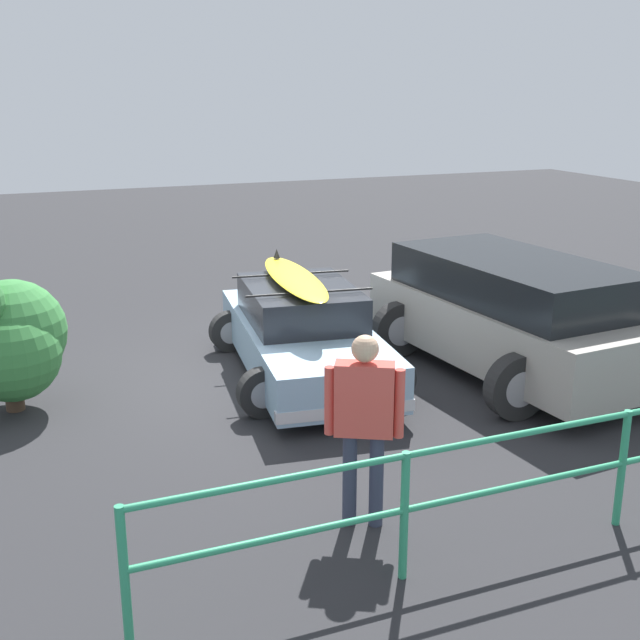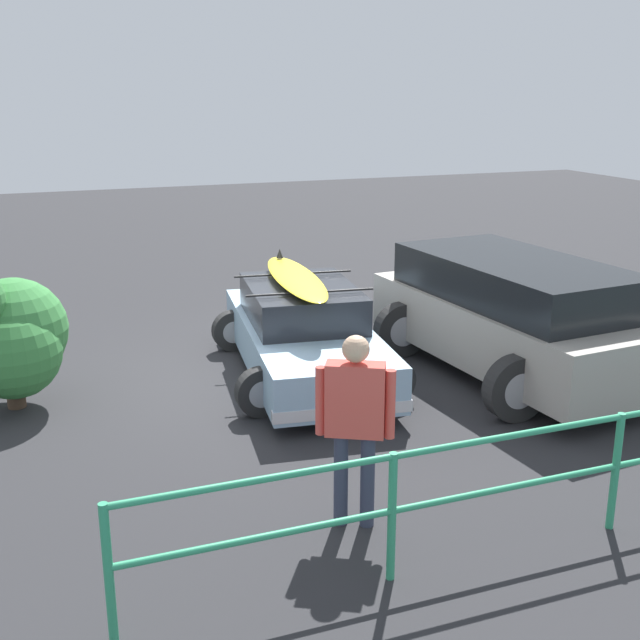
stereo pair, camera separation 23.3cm
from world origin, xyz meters
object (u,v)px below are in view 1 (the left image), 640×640
suv_car (509,313)px  sedan_car (303,333)px  person_bystander (364,414)px  bush_near_left (5,338)px

suv_car → sedan_car: bearing=-20.9°
suv_car → person_bystander: (3.58, 2.91, 0.23)m
sedan_car → suv_car: bearing=159.1°
person_bystander → bush_near_left: (2.86, -4.02, -0.15)m
sedan_car → bush_near_left: (3.78, -0.10, 0.34)m
suv_car → bush_near_left: bearing=-9.8°
suv_car → bush_near_left: 6.53m
suv_car → person_bystander: person_bystander is taller
sedan_car → bush_near_left: size_ratio=2.36×
sedan_car → suv_car: size_ratio=0.94×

